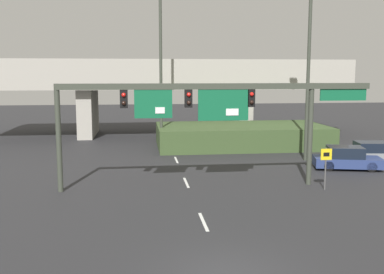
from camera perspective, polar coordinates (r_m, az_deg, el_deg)
name	(u,v)px	position (r m, az deg, el deg)	size (l,w,h in m)	color
lane_markings	(181,170)	(29.05, -1.45, -4.20)	(0.14, 36.87, 0.01)	silver
signal_gantry	(209,103)	(23.95, 2.15, 4.35)	(16.93, 0.44, 5.65)	#383D33
speed_limit_sign	(326,162)	(24.84, 16.63, -3.12)	(0.60, 0.11, 2.28)	#4C4C4C
highway_light_pole_near	(161,42)	(36.53, -4.01, 11.91)	(0.70, 0.36, 16.53)	#383D33
highway_light_pole_far	(309,41)	(32.80, 14.68, 11.70)	(0.70, 0.36, 16.05)	#383D33
overpass_bridge	(164,83)	(46.13, -3.52, 6.88)	(36.33, 9.16, 7.52)	#A39E93
grass_embankment	(241,136)	(38.68, 6.24, 0.17)	(14.25, 7.49, 1.81)	#384C28
parked_sedan_near_right	(347,159)	(30.94, 19.04, -2.61)	(4.56, 2.82, 1.47)	navy
parked_sedan_mid_right	(375,152)	(34.24, 22.20, -1.83)	(4.79, 2.52, 1.39)	gray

